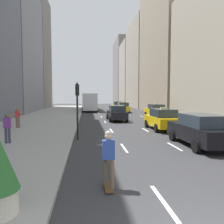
{
  "coord_description": "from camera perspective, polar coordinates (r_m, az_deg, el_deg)",
  "views": [
    {
      "loc": [
        -2.16,
        -3.3,
        2.74
      ],
      "look_at": [
        -0.15,
        14.02,
        1.5
      ],
      "focal_mm": 35.0,
      "sensor_mm": 36.0,
      "label": 1
    }
  ],
  "objects": [
    {
      "name": "sidewalk_left",
      "position": [
        30.8,
        -15.65,
        -1.04
      ],
      "size": [
        8.0,
        66.0,
        0.15
      ],
      "primitive_type": "cube",
      "color": "#9E9E99",
      "rests_on": "ground"
    },
    {
      "name": "lane_markings",
      "position": [
        26.87,
        3.61,
        -1.78
      ],
      "size": [
        5.72,
        56.0,
        0.01
      ],
      "color": "white",
      "rests_on": "ground"
    },
    {
      "name": "building_row_right",
      "position": [
        53.74,
        8.92,
        12.1
      ],
      "size": [
        6.0,
        91.99,
        24.33
      ],
      "color": "gray",
      "rests_on": "ground"
    },
    {
      "name": "taxi_lead",
      "position": [
        18.41,
        12.96,
        -1.83
      ],
      "size": [
        2.02,
        4.4,
        1.87
      ],
      "color": "yellow",
      "rests_on": "ground"
    },
    {
      "name": "taxi_second",
      "position": [
        29.1,
        11.32,
        0.33
      ],
      "size": [
        2.02,
        4.4,
        1.87
      ],
      "color": "yellow",
      "rests_on": "ground"
    },
    {
      "name": "taxi_third",
      "position": [
        37.38,
        2.86,
        1.21
      ],
      "size": [
        2.02,
        4.4,
        1.87
      ],
      "color": "yellow",
      "rests_on": "ground"
    },
    {
      "name": "taxi_fourth",
      "position": [
        43.97,
        1.43,
        1.64
      ],
      "size": [
        2.02,
        4.4,
        1.87
      ],
      "color": "yellow",
      "rests_on": "ground"
    },
    {
      "name": "sedan_black_near",
      "position": [
        24.67,
        1.22,
        -0.23
      ],
      "size": [
        2.02,
        4.99,
        1.75
      ],
      "color": "black",
      "rests_on": "ground"
    },
    {
      "name": "sedan_silver_behind",
      "position": [
        12.98,
        21.85,
        -4.36
      ],
      "size": [
        2.02,
        4.79,
        1.78
      ],
      "color": "black",
      "rests_on": "ground"
    },
    {
      "name": "city_bus",
      "position": [
        42.15,
        -5.89,
        2.75
      ],
      "size": [
        2.8,
        11.61,
        3.25
      ],
      "color": "silver",
      "rests_on": "ground"
    },
    {
      "name": "skateboarder",
      "position": [
        6.54,
        -0.94,
        -11.67
      ],
      "size": [
        0.36,
        0.8,
        1.75
      ],
      "color": "brown",
      "rests_on": "ground"
    },
    {
      "name": "pedestrian_mid_block",
      "position": [
        13.41,
        -25.67,
        -3.49
      ],
      "size": [
        0.36,
        0.22,
        1.65
      ],
      "color": "#383D51",
      "rests_on": "sidewalk_left"
    },
    {
      "name": "pedestrian_far_walking",
      "position": [
        19.7,
        -23.43,
        -1.13
      ],
      "size": [
        0.36,
        0.22,
        1.65
      ],
      "color": "brown",
      "rests_on": "sidewalk_left"
    },
    {
      "name": "traffic_light_pole",
      "position": [
        14.01,
        -9.05,
        2.68
      ],
      "size": [
        0.24,
        0.42,
        3.6
      ],
      "color": "black",
      "rests_on": "ground"
    }
  ]
}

